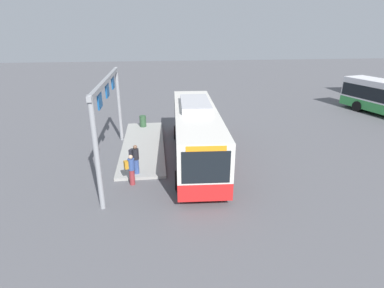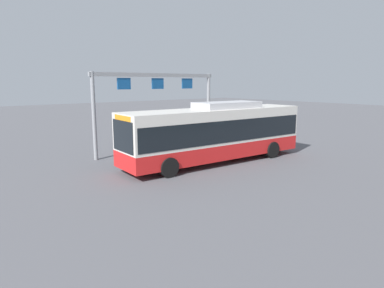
% 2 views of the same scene
% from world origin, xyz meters
% --- Properties ---
extents(ground_plane, '(120.00, 120.00, 0.00)m').
position_xyz_m(ground_plane, '(0.00, 0.00, 0.00)').
color(ground_plane, '#56565B').
extents(platform_curb, '(10.00, 2.80, 0.16)m').
position_xyz_m(platform_curb, '(-2.36, -3.37, 0.08)').
color(platform_curb, '#9E9E99').
rests_on(platform_curb, ground).
extents(bus_main, '(11.65, 3.19, 3.46)m').
position_xyz_m(bus_main, '(-0.01, 0.00, 1.81)').
color(bus_main, red).
rests_on(bus_main, ground).
extents(person_boarding, '(0.48, 0.60, 1.67)m').
position_xyz_m(person_boarding, '(3.08, -3.78, 0.89)').
color(person_boarding, maroon).
rests_on(person_boarding, ground).
extents(person_waiting_near, '(0.53, 0.61, 1.67)m').
position_xyz_m(person_waiting_near, '(2.09, -3.59, 1.05)').
color(person_waiting_near, '#334C8C').
rests_on(person_waiting_near, platform_curb).
extents(platform_sign_gantry, '(9.44, 0.24, 5.20)m').
position_xyz_m(platform_sign_gantry, '(0.64, -4.95, 3.76)').
color(platform_sign_gantry, gray).
rests_on(platform_sign_gantry, ground).
extents(trash_bin, '(0.52, 0.52, 0.90)m').
position_xyz_m(trash_bin, '(-6.42, -3.48, 0.61)').
color(trash_bin, '#2D5133').
rests_on(trash_bin, platform_curb).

